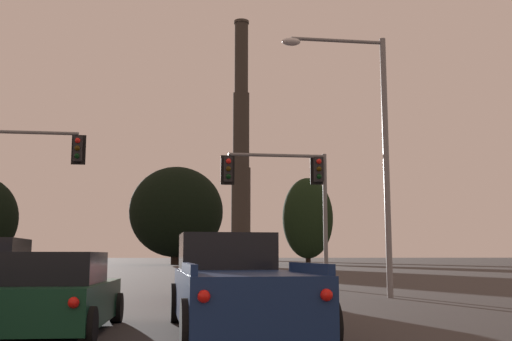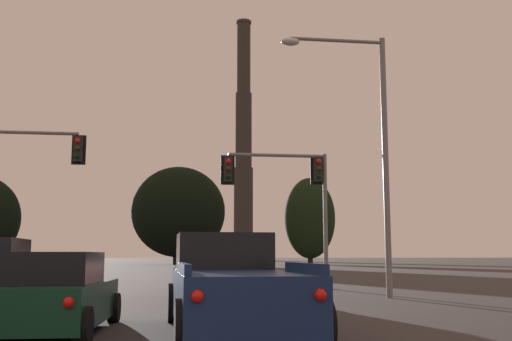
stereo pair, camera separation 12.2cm
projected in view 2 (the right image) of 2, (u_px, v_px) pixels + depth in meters
The scene contains 8 objects.
hatchback_center_lane_second at pixel (53, 295), 10.70m from camera, with size 2.07×4.17×1.44m.
pickup_truck_right_lane_front at pixel (225, 274), 18.88m from camera, with size 2.32×5.55×1.82m.
pickup_truck_right_lane_second at pixel (231, 287), 10.82m from camera, with size 2.34×5.56×1.82m.
traffic_light_overhead_right at pixel (291, 185), 25.14m from camera, with size 4.61×0.50×5.65m.
street_lamp at pixel (368, 134), 20.09m from camera, with size 3.64×0.36×8.79m.
smokestack at pixel (243, 164), 157.43m from camera, with size 8.09×8.09×64.51m.
treeline_center_left at pixel (178, 212), 85.97m from camera, with size 13.40×12.06×14.04m.
treeline_far_left at pixel (310, 218), 88.79m from camera, with size 7.55×6.79×12.82m.
Camera 2 is at (1.90, -2.65, 1.38)m, focal length 42.00 mm.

